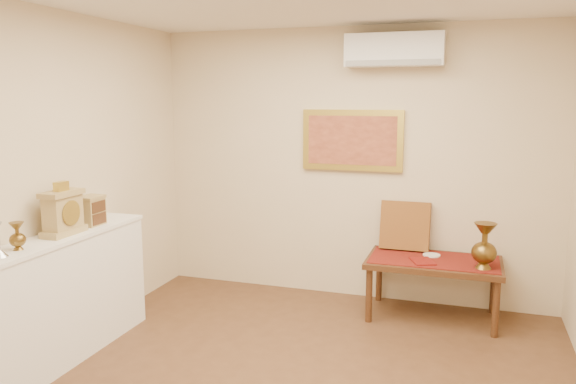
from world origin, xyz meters
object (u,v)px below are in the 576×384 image
at_px(mantel_clock, 63,212).
at_px(low_table, 434,267).
at_px(brass_urn_tall, 485,241).
at_px(display_ledge, 49,304).
at_px(wooden_chest, 91,210).

relative_size(mantel_clock, low_table, 0.34).
bearing_deg(low_table, brass_urn_tall, -20.22).
bearing_deg(low_table, display_ledge, -144.90).
xyz_separation_m(mantel_clock, wooden_chest, (-0.01, 0.34, -0.05)).
relative_size(brass_urn_tall, display_ledge, 0.24).
distance_m(mantel_clock, wooden_chest, 0.34).
distance_m(brass_urn_tall, wooden_chest, 3.32).
height_order(brass_urn_tall, display_ledge, brass_urn_tall).
height_order(brass_urn_tall, low_table, brass_urn_tall).
xyz_separation_m(brass_urn_tall, mantel_clock, (-3.08, -1.53, 0.35)).
relative_size(brass_urn_tall, mantel_clock, 1.18).
xyz_separation_m(brass_urn_tall, display_ledge, (-3.10, -1.72, -0.31)).
bearing_deg(mantel_clock, brass_urn_tall, 26.47).
distance_m(brass_urn_tall, low_table, 0.55).
bearing_deg(wooden_chest, display_ledge, -91.56).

